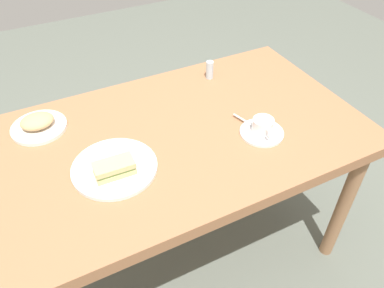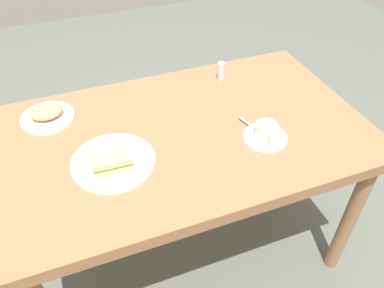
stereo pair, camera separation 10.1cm
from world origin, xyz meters
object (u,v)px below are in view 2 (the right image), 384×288
Objects in this scene: coffee_saucer at (265,137)px; salt_shaker at (221,71)px; sandwich_front at (112,162)px; coffee_cup at (266,130)px; side_plate at (48,118)px; dining_table at (185,146)px; sandwich_plate at (113,162)px; spoon at (251,126)px.

salt_shaker is at bearing 87.93° from coffee_saucer.
sandwich_front is 0.55m from coffee_cup.
side_plate is at bearing 116.04° from sandwich_front.
dining_table is 4.79× the size of sandwich_plate.
spoon is at bearing 105.18° from coffee_cup.
dining_table is at bearing 149.74° from coffee_cup.
coffee_cup reaches higher than sandwich_front.
dining_table is 13.86× the size of spoon.
salt_shaker is (0.02, 0.43, 0.00)m from coffee_cup.
coffee_saucer is at bearing -3.62° from sandwich_front.
dining_table is 6.70× the size of side_plate.
sandwich_plate is 3.57× the size of salt_shaker.
sandwich_plate is at bearing 77.23° from sandwich_front.
coffee_saucer is at bearing -7.10° from sandwich_plate.
dining_table is 0.41m from salt_shaker.
salt_shaker reaches higher than sandwich_plate.
dining_table is 0.33m from sandwich_front.
salt_shaker reaches higher than coffee_saucer.
coffee_cup is at bearing -3.80° from sandwich_front.
dining_table is 0.30m from coffee_saucer.
spoon is at bearing 105.80° from coffee_saucer.
sandwich_front reaches higher than dining_table.
coffee_cup is at bearing -92.11° from salt_shaker.
sandwich_front is 0.68m from salt_shaker.
side_plate is at bearing 151.12° from coffee_cup.
coffee_cup reaches higher than dining_table.
sandwich_plate is at bearing -147.09° from salt_shaker.
sandwich_plate and side_plate have the same top height.
coffee_cup is 1.04× the size of spoon.
coffee_cup is (0.25, -0.15, 0.12)m from dining_table.
sandwich_plate is 2.78× the size of coffee_cup.
spoon is (0.52, 0.00, 0.01)m from sandwich_plate.
sandwich_front is 1.29× the size of coffee_cup.
salt_shaker reaches higher than dining_table.
dining_table is 8.45× the size of coffee_saucer.
sandwich_front reaches higher than spoon.
side_plate is 0.74m from salt_shaker.
sandwich_plate is 0.54m from coffee_cup.
coffee_cup is at bearing -30.26° from dining_table.
side_plate is (-0.47, 0.25, 0.09)m from dining_table.
coffee_cup is 0.83m from side_plate.
sandwich_front reaches higher than sandwich_plate.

